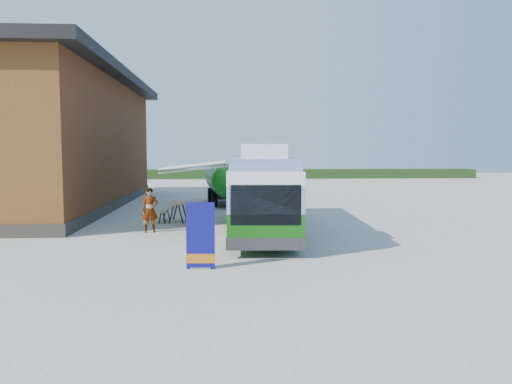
{
  "coord_description": "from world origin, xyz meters",
  "views": [
    {
      "loc": [
        -0.66,
        -18.44,
        3.19
      ],
      "look_at": [
        0.71,
        2.82,
        1.4
      ],
      "focal_mm": 35.0,
      "sensor_mm": 36.0,
      "label": 1
    }
  ],
  "objects": [
    {
      "name": "hedge",
      "position": [
        8.0,
        38.0,
        0.5
      ],
      "size": [
        40.0,
        3.0,
        1.0
      ],
      "primitive_type": "cube",
      "color": "#264419",
      "rests_on": "ground"
    },
    {
      "name": "bus",
      "position": [
        0.81,
        1.27,
        1.62
      ],
      "size": [
        2.87,
        11.12,
        3.39
      ],
      "rotation": [
        0.0,
        0.0,
        -0.05
      ],
      "color": "#1A6A11",
      "rests_on": "ground"
    },
    {
      "name": "slurry_tanker",
      "position": [
        -0.58,
        10.96,
        1.43
      ],
      "size": [
        2.48,
        6.72,
        2.49
      ],
      "rotation": [
        0.0,
        0.0,
        0.11
      ],
      "color": "#19891D",
      "rests_on": "ground"
    },
    {
      "name": "picnic_table",
      "position": [
        -2.71,
        3.83,
        0.64
      ],
      "size": [
        1.58,
        1.42,
        0.86
      ],
      "rotation": [
        0.0,
        0.0,
        -0.06
      ],
      "color": "#B07C53",
      "rests_on": "ground"
    },
    {
      "name": "person_b",
      "position": [
        2.02,
        2.73,
        0.95
      ],
      "size": [
        1.13,
        1.18,
        1.91
      ],
      "primitive_type": "imported",
      "rotation": [
        0.0,
        0.0,
        -2.2
      ],
      "color": "#999999",
      "rests_on": "ground"
    },
    {
      "name": "awning",
      "position": [
        -1.45,
        1.1,
        2.46
      ],
      "size": [
        2.76,
        4.23,
        0.51
      ],
      "rotation": [
        0.0,
        0.0,
        -0.05
      ],
      "color": "white",
      "rests_on": "ground"
    },
    {
      "name": "banner",
      "position": [
        -1.29,
        -5.18,
        0.74
      ],
      "size": [
        0.79,
        0.21,
        1.81
      ],
      "rotation": [
        0.0,
        0.0,
        -0.05
      ],
      "color": "navy",
      "rests_on": "ground"
    },
    {
      "name": "ground",
      "position": [
        0.0,
        0.0,
        0.0
      ],
      "size": [
        100.0,
        100.0,
        0.0
      ],
      "primitive_type": "plane",
      "color": "#BCB7AD",
      "rests_on": "ground"
    },
    {
      "name": "person_a",
      "position": [
        -3.54,
        0.99,
        0.87
      ],
      "size": [
        0.71,
        0.53,
        1.75
      ],
      "primitive_type": "imported",
      "rotation": [
        0.0,
        0.0,
        0.2
      ],
      "color": "#999999",
      "rests_on": "ground"
    },
    {
      "name": "barn",
      "position": [
        -10.5,
        10.0,
        3.59
      ],
      "size": [
        9.6,
        21.2,
        7.5
      ],
      "color": "brown",
      "rests_on": "ground"
    }
  ]
}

